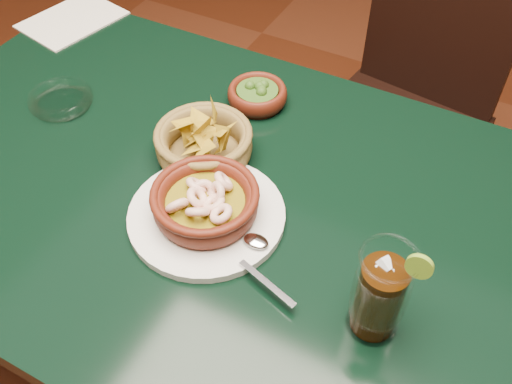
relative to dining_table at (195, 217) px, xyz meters
The scene contains 9 objects.
ground 0.65m from the dining_table, ahead, with size 7.00×7.00×0.00m, color #471C0C.
dining_table is the anchor object (origin of this frame).
dining_chair 0.76m from the dining_table, 73.14° to the left, with size 0.47×0.47×0.89m.
shrimp_plate 0.16m from the dining_table, 40.38° to the right, with size 0.33×0.26×0.08m.
chip_basket 0.15m from the dining_table, 97.93° to the left, with size 0.21×0.21×0.12m.
guacamole_ramekin 0.27m from the dining_table, 89.15° to the left, with size 0.14×0.14×0.05m.
cola_drink 0.43m from the dining_table, 17.43° to the right, with size 0.16×0.16×0.18m.
glass_ashtray 0.36m from the dining_table, behind, with size 0.13×0.13×0.03m.
paper_menu 0.62m from the dining_table, 149.42° to the left, with size 0.20×0.25×0.00m.
Camera 1 is at (0.42, -0.55, 1.46)m, focal length 40.00 mm.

